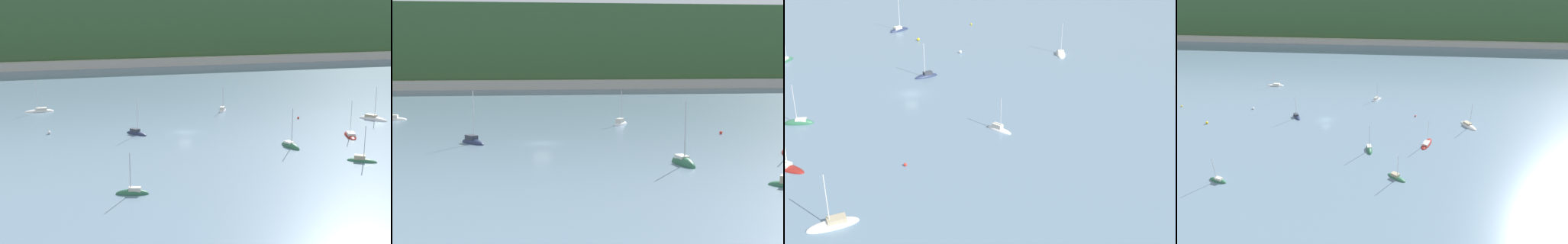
# 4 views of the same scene
# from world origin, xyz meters

# --- Properties ---
(ground_plane) EXTENTS (600.00, 600.00, 0.00)m
(ground_plane) POSITION_xyz_m (0.00, 0.00, 0.00)
(ground_plane) COLOR slate
(hillside_ridge) EXTENTS (370.71, 66.59, 31.84)m
(hillside_ridge) POSITION_xyz_m (0.00, 158.05, 15.92)
(hillside_ridge) COLOR #385B33
(hillside_ridge) RESTS_ON ground_plane
(shore_town_strip) EXTENTS (315.10, 6.00, 3.29)m
(shore_town_strip) POSITION_xyz_m (0.00, 121.25, 1.65)
(shore_town_strip) COLOR beige
(shore_town_strip) RESTS_ON ground_plane
(sailboat_0) EXTENTS (7.37, 2.47, 8.50)m
(sailboat_0) POSITION_xyz_m (-29.90, 31.81, 0.10)
(sailboat_0) COLOR white
(sailboat_0) RESTS_ON ground_plane
(sailboat_1) EXTENTS (5.46, 7.17, 8.79)m
(sailboat_1) POSITION_xyz_m (46.26, 0.04, 0.10)
(sailboat_1) COLOR white
(sailboat_1) RESTS_ON ground_plane
(sailboat_2) EXTENTS (5.05, 2.58, 7.09)m
(sailboat_2) POSITION_xyz_m (-17.18, -34.93, 0.11)
(sailboat_2) COLOR #2D6647
(sailboat_2) RESTS_ON ground_plane
(sailboat_3) EXTENTS (3.93, 5.11, 6.91)m
(sailboat_3) POSITION_xyz_m (15.24, 19.68, 0.16)
(sailboat_3) COLOR silver
(sailboat_3) RESTS_ON ground_plane
(sailboat_4) EXTENTS (4.60, 5.37, 8.49)m
(sailboat_4) POSITION_xyz_m (-10.28, 1.20, 0.14)
(sailboat_4) COLOR #232D4C
(sailboat_4) RESTS_ON ground_plane
(sailboat_5) EXTENTS (4.53, 7.55, 8.04)m
(sailboat_5) POSITION_xyz_m (32.37, -12.75, 0.10)
(sailboat_5) COLOR maroon
(sailboat_5) RESTS_ON ground_plane
(sailboat_6) EXTENTS (5.14, 4.34, 7.11)m
(sailboat_6) POSITION_xyz_m (24.30, -29.55, 0.14)
(sailboat_6) COLOR #2D6647
(sailboat_6) RESTS_ON ground_plane
(sailboat_8) EXTENTS (2.57, 5.58, 8.70)m
(sailboat_8) POSITION_xyz_m (16.49, -17.34, 0.08)
(sailboat_8) COLOR #2D6647
(sailboat_8) RESTS_ON ground_plane
(mooring_buoy_0) EXTENTS (0.71, 0.71, 0.71)m
(mooring_buoy_0) POSITION_xyz_m (-28.06, 6.41, 0.35)
(mooring_buoy_0) COLOR white
(mooring_buoy_0) RESTS_ON ground_plane
(mooring_buoy_3) EXTENTS (0.52, 0.52, 0.52)m
(mooring_buoy_3) POSITION_xyz_m (29.67, 5.86, 0.26)
(mooring_buoy_3) COLOR red
(mooring_buoy_3) RESTS_ON ground_plane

